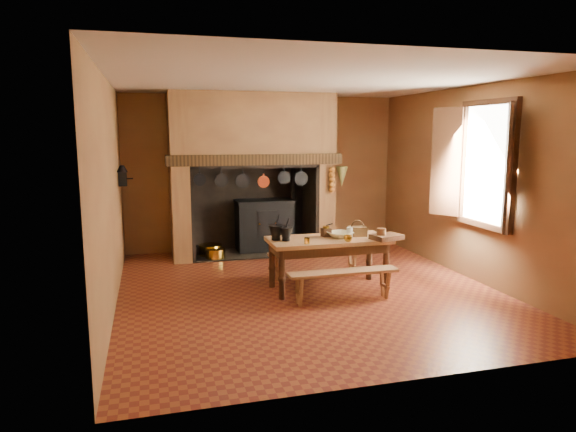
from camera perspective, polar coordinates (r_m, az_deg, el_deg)
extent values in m
plane|color=brown|center=(7.14, 2.11, -8.13)|extent=(5.50, 5.50, 0.00)
plane|color=silver|center=(6.85, 2.25, 14.83)|extent=(5.50, 5.50, 0.00)
cube|color=olive|center=(9.51, -2.79, 4.82)|extent=(5.00, 0.02, 2.80)
cube|color=olive|center=(6.56, -19.16, 2.33)|extent=(0.02, 5.50, 2.80)
cube|color=olive|center=(7.96, 19.64, 3.43)|extent=(0.02, 5.50, 2.80)
cube|color=olive|center=(4.33, 13.08, -0.73)|extent=(5.00, 0.02, 2.80)
cube|color=olive|center=(8.85, -12.03, 4.30)|extent=(0.30, 0.90, 2.80)
cube|color=olive|center=(9.33, 3.54, 4.73)|extent=(0.30, 0.90, 2.80)
cube|color=olive|center=(8.98, -4.10, 9.66)|extent=(2.20, 0.90, 1.20)
cube|color=#301E0D|center=(8.59, -3.54, 6.28)|extent=(2.95, 0.22, 0.18)
cube|color=black|center=(9.48, -4.49, 1.14)|extent=(2.20, 0.06, 1.60)
cube|color=black|center=(9.22, -3.94, -4.08)|extent=(2.20, 0.90, 0.02)
cube|color=black|center=(9.33, -2.65, -1.15)|extent=(1.00, 0.50, 0.90)
cube|color=black|center=(9.23, -2.64, 1.70)|extent=(1.04, 0.54, 0.04)
cube|color=black|center=(9.06, -2.29, -0.82)|extent=(0.35, 0.02, 0.45)
cylinder|color=black|center=(9.35, 0.62, 3.83)|extent=(0.10, 0.10, 0.70)
cylinder|color=#B18C28|center=(9.01, -3.19, -0.88)|extent=(0.03, 0.03, 0.03)
cylinder|color=#B18C28|center=(9.07, -1.34, -0.80)|extent=(0.03, 0.03, 0.03)
cylinder|color=#B18C28|center=(9.09, -8.60, -3.77)|extent=(0.40, 0.40, 0.20)
cylinder|color=#B18C28|center=(8.86, -8.09, -4.18)|extent=(0.34, 0.34, 0.18)
cube|color=black|center=(9.17, -9.91, -3.82)|extent=(0.18, 0.18, 0.16)
cone|color=brown|center=(8.93, 5.99, 4.37)|extent=(0.20, 0.20, 0.35)
cube|color=white|center=(7.61, 21.36, 5.36)|extent=(0.02, 1.00, 1.60)
cube|color=#371D11|center=(7.59, 21.55, 11.70)|extent=(0.08, 1.16, 0.08)
cube|color=#371D11|center=(7.68, 20.81, -0.90)|extent=(0.08, 1.16, 0.08)
cube|color=#371D11|center=(6.93, 23.16, 4.93)|extent=(0.29, 0.39, 1.60)
cube|color=#371D11|center=(8.04, 17.15, 5.76)|extent=(0.29, 0.39, 1.60)
cube|color=black|center=(8.09, -17.90, 3.97)|extent=(0.12, 0.12, 0.22)
cone|color=black|center=(8.08, -17.95, 5.02)|extent=(0.16, 0.16, 0.10)
cylinder|color=black|center=(8.09, -17.26, 3.99)|extent=(0.12, 0.02, 0.02)
cube|color=#A3774A|center=(7.02, 4.54, -2.68)|extent=(1.65, 0.73, 0.05)
cube|color=#371D11|center=(7.04, 4.53, -3.41)|extent=(1.54, 0.62, 0.13)
cylinder|color=#371D11|center=(6.64, -0.69, -6.52)|extent=(0.08, 0.08, 0.66)
cylinder|color=#371D11|center=(7.13, 10.82, -5.57)|extent=(0.08, 0.08, 0.66)
cylinder|color=#371D11|center=(7.15, -1.80, -5.36)|extent=(0.08, 0.08, 0.66)
cylinder|color=#371D11|center=(7.61, 9.01, -4.57)|extent=(0.08, 0.08, 0.66)
cube|color=#A3774A|center=(6.58, 6.16, -6.22)|extent=(1.43, 0.25, 0.04)
cube|color=#A3774A|center=(7.58, 3.12, -4.11)|extent=(1.42, 0.25, 0.04)
cylinder|color=black|center=(6.86, -1.34, -2.54)|extent=(0.12, 0.12, 0.04)
cone|color=black|center=(6.84, -1.35, -1.72)|extent=(0.20, 0.20, 0.17)
cylinder|color=black|center=(6.82, -1.16, -0.54)|extent=(0.08, 0.05, 0.16)
cylinder|color=black|center=(6.81, -0.23, -2.64)|extent=(0.11, 0.11, 0.03)
cone|color=black|center=(6.79, -0.23, -1.89)|extent=(0.18, 0.18, 0.15)
cylinder|color=black|center=(6.78, -0.05, -0.82)|extent=(0.07, 0.03, 0.15)
cube|color=#371D11|center=(7.11, 4.25, -1.81)|extent=(0.13, 0.13, 0.12)
cylinder|color=#B18C28|center=(7.10, 4.25, -1.24)|extent=(0.09, 0.09, 0.03)
cylinder|color=black|center=(7.11, 4.63, -0.95)|extent=(0.10, 0.03, 0.03)
cylinder|color=#B18C28|center=(6.63, 2.12, -2.78)|extent=(0.09, 0.09, 0.08)
cylinder|color=#B18C28|center=(7.26, 7.21, -1.77)|extent=(0.08, 0.08, 0.08)
imported|color=beige|center=(7.05, 5.81, -2.08)|extent=(0.42, 0.42, 0.08)
cylinder|color=brown|center=(6.98, 10.33, -1.98)|extent=(0.13, 0.13, 0.16)
cylinder|color=beige|center=(7.04, 6.86, -1.84)|extent=(0.11, 0.11, 0.15)
cube|color=#463015|center=(7.18, 7.72, -1.70)|extent=(0.25, 0.19, 0.13)
torus|color=#463015|center=(7.17, 7.73, -1.18)|extent=(0.19, 0.04, 0.19)
cube|color=#371D11|center=(7.02, 10.90, -2.30)|extent=(0.45, 0.37, 0.07)
imported|color=#B18C28|center=(6.80, 6.69, -2.49)|extent=(0.14, 0.14, 0.09)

